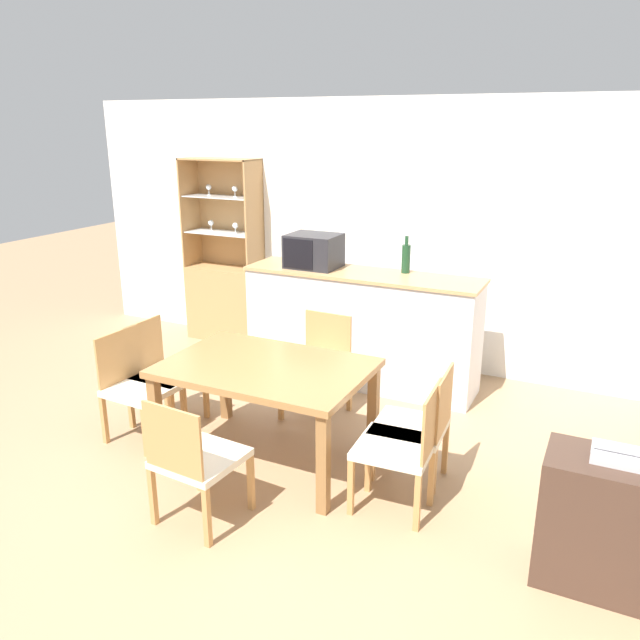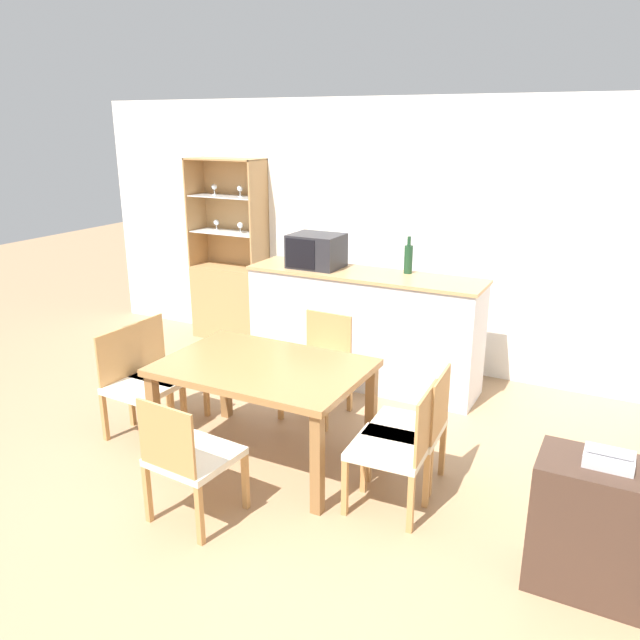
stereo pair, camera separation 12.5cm
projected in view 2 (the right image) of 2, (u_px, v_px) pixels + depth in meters
ground_plane at (235, 479)px, 4.24m from camera, size 18.00×18.00×0.00m
wall_back at (385, 234)px, 6.08m from camera, size 6.80×0.06×2.55m
kitchen_counter at (363, 328)px, 5.69m from camera, size 2.15×0.55×1.04m
display_cabinet at (231, 288)px, 6.88m from camera, size 0.83×0.36×1.96m
dining_table at (263, 376)px, 4.33m from camera, size 1.40×0.96×0.72m
dining_chair_side_right_near at (397, 447)px, 3.82m from camera, size 0.48×0.48×0.82m
dining_chair_side_left_near at (138, 384)px, 4.73m from camera, size 0.48×0.48×0.82m
dining_chair_side_right_far at (412, 428)px, 4.06m from camera, size 0.48×0.48×0.82m
dining_chair_head_far at (318, 366)px, 5.09m from camera, size 0.47×0.47×0.82m
dining_chair_side_left_far at (163, 371)px, 4.98m from camera, size 0.47×0.47×0.82m
dining_chair_head_near at (190, 457)px, 3.70m from camera, size 0.49×0.49×0.82m
microwave at (316, 251)px, 5.70m from camera, size 0.46×0.38×0.30m
wine_bottle at (408, 258)px, 5.47m from camera, size 0.08×0.08×0.33m
side_cabinet at (597, 528)px, 3.15m from camera, size 0.63×0.39×0.72m
telephone at (609, 459)px, 3.04m from camera, size 0.23×0.17×0.10m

